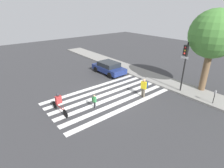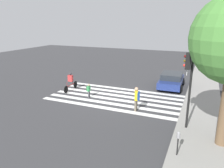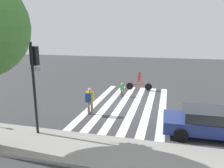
{
  "view_description": "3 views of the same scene",
  "coord_description": "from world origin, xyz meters",
  "views": [
    {
      "loc": [
        10.39,
        -7.96,
        6.93
      ],
      "look_at": [
        0.42,
        0.1,
        1.26
      ],
      "focal_mm": 28.0,
      "sensor_mm": 36.0,
      "label": 1
    },
    {
      "loc": [
        14.81,
        6.08,
        5.68
      ],
      "look_at": [
        0.97,
        0.13,
        1.35
      ],
      "focal_mm": 35.0,
      "sensor_mm": 36.0,
      "label": 2
    },
    {
      "loc": [
        -2.43,
        13.91,
        4.75
      ],
      "look_at": [
        1.03,
        0.43,
        1.5
      ],
      "focal_mm": 35.0,
      "sensor_mm": 36.0,
      "label": 3
    }
  ],
  "objects": [
    {
      "name": "parking_meter",
      "position": [
        6.18,
        5.41,
        0.93
      ],
      "size": [
        0.15,
        0.15,
        1.25
      ],
      "color": "black",
      "rests_on": "ground_plane"
    },
    {
      "name": "sidewalk_curb",
      "position": [
        0.0,
        6.25,
        0.07
      ],
      "size": [
        36.0,
        2.5,
        0.14
      ],
      "color": "gray",
      "rests_on": "ground_plane"
    },
    {
      "name": "crosswalk_stripes",
      "position": [
        0.0,
        0.0,
        0.0
      ],
      "size": [
        5.01,
        10.0,
        0.01
      ],
      "color": "white",
      "rests_on": "ground_plane"
    },
    {
      "name": "street_tree",
      "position": [
        4.43,
        7.2,
        4.92
      ],
      "size": [
        3.85,
        3.85,
        6.9
      ],
      "color": "brown",
      "rests_on": "ground_plane"
    },
    {
      "name": "pedestrian_adult_yellow_jacket",
      "position": [
        1.92,
        2.28,
        0.95
      ],
      "size": [
        0.49,
        0.45,
        1.62
      ],
      "rotation": [
        0.0,
        0.0,
        3.41
      ],
      "color": "#6B6051",
      "rests_on": "ground_plane"
    },
    {
      "name": "car_parked_dark_suv",
      "position": [
        -4.41,
        3.55,
        0.68
      ],
      "size": [
        4.1,
        2.09,
        1.31
      ],
      "rotation": [
        0.0,
        0.0,
        0.02
      ],
      "color": "navy",
      "rests_on": "ground_plane"
    },
    {
      "name": "cyclist_near_curb",
      "position": [
        -0.17,
        -4.18,
        0.86
      ],
      "size": [
        2.19,
        0.42,
        1.57
      ],
      "rotation": [
        0.0,
        0.0,
        0.07
      ],
      "color": "black",
      "rests_on": "ground_plane"
    },
    {
      "name": "pedestrian_adult_blue_shirt",
      "position": [
        0.82,
        -1.9,
        0.64
      ],
      "size": [
        0.3,
        0.25,
        1.09
      ],
      "rotation": [
        0.0,
        0.0,
        0.01
      ],
      "color": "#4C4C51",
      "rests_on": "ground_plane"
    },
    {
      "name": "ground_plane",
      "position": [
        0.0,
        0.0,
        0.0
      ],
      "size": [
        60.0,
        60.0,
        0.0
      ],
      "primitive_type": "plane",
      "color": "#38383A"
    },
    {
      "name": "traffic_light",
      "position": [
        3.35,
        5.4,
        3.07
      ],
      "size": [
        0.6,
        0.5,
        4.38
      ],
      "color": "black",
      "rests_on": "ground_plane"
    }
  ]
}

